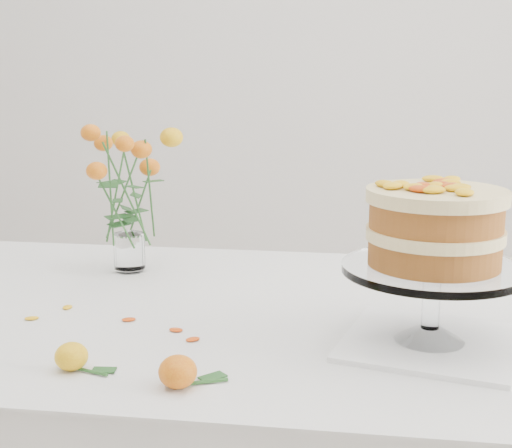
{
  "coord_description": "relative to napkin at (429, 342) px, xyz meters",
  "views": [
    {
      "loc": [
        0.3,
        -1.3,
        1.2
      ],
      "look_at": [
        0.1,
        0.04,
        0.92
      ],
      "focal_mm": 50.0,
      "sensor_mm": 36.0,
      "label": 1
    }
  ],
  "objects": [
    {
      "name": "stray_petal_d",
      "position": [
        -0.68,
        0.09,
        -0.0
      ],
      "size": [
        0.03,
        0.02,
        0.0
      ],
      "primitive_type": "ellipsoid",
      "color": "yellow",
      "rests_on": "table"
    },
    {
      "name": "stray_petal_f",
      "position": [
        -0.12,
        0.06,
        -0.0
      ],
      "size": [
        0.03,
        0.02,
        0.0
      ],
      "primitive_type": "ellipsoid",
      "color": "yellow",
      "rests_on": "table"
    },
    {
      "name": "stray_petal_e",
      "position": [
        -0.72,
        0.02,
        -0.0
      ],
      "size": [
        0.03,
        0.02,
        0.0
      ],
      "primitive_type": "ellipsoid",
      "color": "yellow",
      "rests_on": "table"
    },
    {
      "name": "rose_vase",
      "position": [
        -0.64,
        0.36,
        0.2
      ],
      "size": [
        0.29,
        0.29,
        0.36
      ],
      "rotation": [
        0.0,
        0.0,
        0.32
      ],
      "color": "white",
      "rests_on": "table"
    },
    {
      "name": "cake_stand",
      "position": [
        0.0,
        0.0,
        0.18
      ],
      "size": [
        0.3,
        0.3,
        0.27
      ],
      "rotation": [
        0.0,
        0.0,
        0.18
      ],
      "color": "white",
      "rests_on": "napkin"
    },
    {
      "name": "stray_petal_b",
      "position": [
        -0.44,
        0.0,
        -0.0
      ],
      "size": [
        0.03,
        0.02,
        0.0
      ],
      "primitive_type": "ellipsoid",
      "color": "yellow",
      "rests_on": "table"
    },
    {
      "name": "loose_rose_near",
      "position": [
        -0.55,
        -0.19,
        0.02
      ],
      "size": [
        0.09,
        0.05,
        0.04
      ],
      "rotation": [
        0.0,
        0.0,
        -0.3
      ],
      "color": "yellow",
      "rests_on": "table"
    },
    {
      "name": "stray_petal_a",
      "position": [
        -0.54,
        0.04,
        -0.0
      ],
      "size": [
        0.03,
        0.02,
        0.0
      ],
      "primitive_type": "ellipsoid",
      "color": "yellow",
      "rests_on": "table"
    },
    {
      "name": "stray_petal_c",
      "position": [
        -0.4,
        -0.04,
        -0.0
      ],
      "size": [
        0.03,
        0.02,
        0.0
      ],
      "primitive_type": "ellipsoid",
      "color": "yellow",
      "rests_on": "table"
    },
    {
      "name": "table",
      "position": [
        -0.42,
        0.14,
        -0.09
      ],
      "size": [
        1.43,
        0.93,
        0.76
      ],
      "color": "tan",
      "rests_on": "ground"
    },
    {
      "name": "napkin",
      "position": [
        0.0,
        0.0,
        0.0
      ],
      "size": [
        0.33,
        0.33,
        0.01
      ],
      "primitive_type": "cube",
      "rotation": [
        0.0,
        0.0,
        -0.24
      ],
      "color": "white",
      "rests_on": "table"
    },
    {
      "name": "loose_rose_far",
      "position": [
        -0.37,
        -0.22,
        0.02
      ],
      "size": [
        0.1,
        0.06,
        0.05
      ],
      "rotation": [
        0.0,
        0.0,
        0.39
      ],
      "color": "#CD480A",
      "rests_on": "table"
    }
  ]
}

